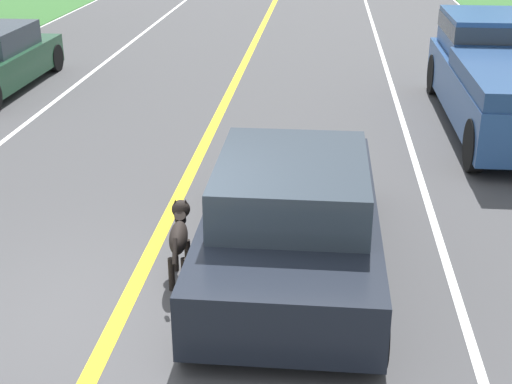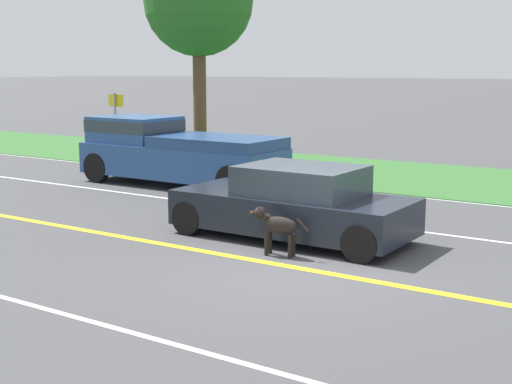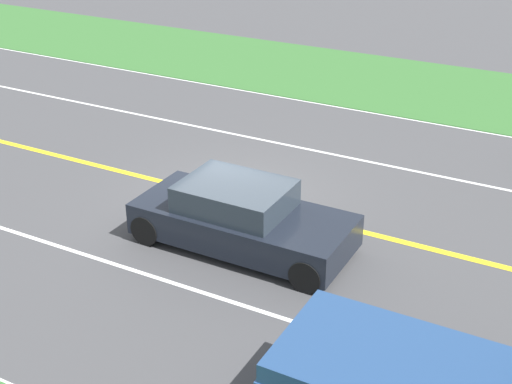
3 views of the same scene
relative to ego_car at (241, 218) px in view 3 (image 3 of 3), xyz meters
The scene contains 9 objects.
ground_plane 2.15m from the ego_car, 145.42° to the right, with size 400.00×400.00×0.00m, color #424244.
centre_divider_line 2.15m from the ego_car, 145.42° to the right, with size 0.18×160.00×0.01m, color yellow.
lane_edge_line_right 5.47m from the ego_car, 12.38° to the right, with size 0.14×160.00×0.01m, color white.
lane_edge_line_left 8.79m from the ego_car, behind, with size 0.14×160.00×0.01m, color white.
lane_dash_same_dir 2.24m from the ego_car, 32.80° to the right, with size 0.10×160.00×0.01m, color white.
lane_dash_oncoming 5.36m from the ego_car, 167.35° to the right, with size 0.10×160.00×0.01m, color white.
grass_verge_left 11.77m from the ego_car, behind, with size 6.00×160.00×0.03m, color #33662D.
ego_car is the anchor object (origin of this frame).
dog 1.28m from the ego_car, 163.81° to the right, with size 0.29×1.09×0.83m.
Camera 3 is at (12.55, 7.37, 7.45)m, focal length 50.00 mm.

